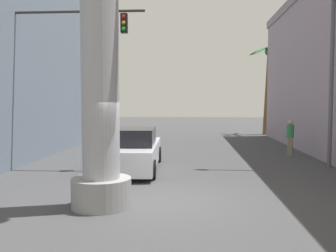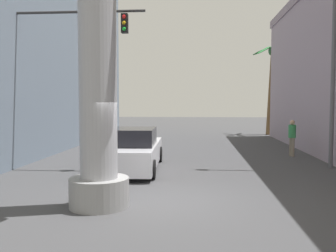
{
  "view_description": "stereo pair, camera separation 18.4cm",
  "coord_description": "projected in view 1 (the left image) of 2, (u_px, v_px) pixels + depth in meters",
  "views": [
    {
      "loc": [
        0.83,
        -9.38,
        2.5
      ],
      "look_at": [
        0.0,
        3.47,
        1.68
      ],
      "focal_mm": 40.0,
      "sensor_mm": 36.0,
      "label": 1
    },
    {
      "loc": [
        1.02,
        -9.36,
        2.5
      ],
      "look_at": [
        0.0,
        3.47,
        1.68
      ],
      "focal_mm": 40.0,
      "sensor_mm": 36.0,
      "label": 2
    }
  ],
  "objects": [
    {
      "name": "ground_plane",
      "position": [
        176.0,
        150.0,
        19.51
      ],
      "size": [
        87.12,
        87.12,
        0.0
      ],
      "primitive_type": "plane",
      "color": "#424244"
    },
    {
      "name": "neon_sign_pole",
      "position": [
        100.0,
        15.0,
        8.66
      ],
      "size": [
        3.18,
        1.43,
        10.38
      ],
      "color": "#9E9EA3",
      "rests_on": "ground"
    },
    {
      "name": "street_lamp",
      "position": [
        321.0,
        56.0,
        14.03
      ],
      "size": [
        2.63,
        0.28,
        6.97
      ],
      "color": "#59595E",
      "rests_on": "ground"
    },
    {
      "name": "traffic_light_mast",
      "position": [
        51.0,
        57.0,
        13.99
      ],
      "size": [
        5.22,
        0.32,
        5.95
      ],
      "color": "#333333",
      "rests_on": "ground"
    },
    {
      "name": "car_lead",
      "position": [
        131.0,
        151.0,
        13.84
      ],
      "size": [
        2.23,
        5.17,
        1.56
      ],
      "color": "black",
      "rests_on": "ground"
    },
    {
      "name": "palm_tree_far_right",
      "position": [
        268.0,
        82.0,
        28.82
      ],
      "size": [
        2.91,
        3.21,
        6.83
      ],
      "color": "brown",
      "rests_on": "ground"
    },
    {
      "name": "palm_tree_far_left",
      "position": [
        96.0,
        85.0,
        26.64
      ],
      "size": [
        2.55,
        2.5,
        6.31
      ],
      "color": "brown",
      "rests_on": "ground"
    },
    {
      "name": "pedestrian_mid_right",
      "position": [
        290.0,
        135.0,
        17.35
      ],
      "size": [
        0.42,
        0.42,
        1.68
      ],
      "color": "gray",
      "rests_on": "ground"
    }
  ]
}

